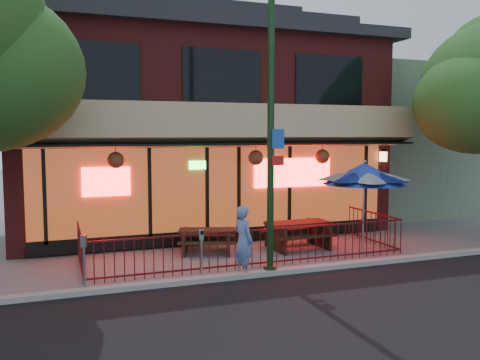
# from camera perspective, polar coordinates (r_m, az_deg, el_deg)

# --- Properties ---
(ground) EXTENTS (80.00, 80.00, 0.00)m
(ground) POSITION_cam_1_polar(r_m,az_deg,el_deg) (12.63, 2.65, -10.02)
(ground) COLOR gray
(ground) RESTS_ON ground
(curb) EXTENTS (80.00, 0.25, 0.12)m
(curb) POSITION_cam_1_polar(r_m,az_deg,el_deg) (12.17, 3.58, -10.32)
(curb) COLOR #999993
(curb) RESTS_ON ground
(restaurant_building) EXTENTS (12.96, 9.49, 8.05)m
(restaurant_building) POSITION_cam_1_polar(r_m,az_deg,el_deg) (18.96, -5.75, 7.65)
(restaurant_building) COLOR maroon
(restaurant_building) RESTS_ON ground
(neighbor_building) EXTENTS (6.00, 7.00, 6.00)m
(neighbor_building) POSITION_cam_1_polar(r_m,az_deg,el_deg) (23.39, 15.83, 4.27)
(neighbor_building) COLOR gray
(neighbor_building) RESTS_ON ground
(patio_fence) EXTENTS (8.44, 2.62, 1.00)m
(patio_fence) POSITION_cam_1_polar(r_m,az_deg,el_deg) (12.93, 1.79, -6.77)
(patio_fence) COLOR #4D1015
(patio_fence) RESTS_ON ground
(street_light) EXTENTS (0.43, 0.32, 7.00)m
(street_light) POSITION_cam_1_polar(r_m,az_deg,el_deg) (11.82, 3.48, 4.39)
(street_light) COLOR black
(street_light) RESTS_ON ground
(picnic_table_left) EXTENTS (1.86, 1.63, 0.67)m
(picnic_table_left) POSITION_cam_1_polar(r_m,az_deg,el_deg) (14.24, -3.72, -6.45)
(picnic_table_left) COLOR #3A2315
(picnic_table_left) RESTS_ON ground
(picnic_table_right) EXTENTS (1.88, 1.47, 0.78)m
(picnic_table_right) POSITION_cam_1_polar(r_m,az_deg,el_deg) (14.82, 6.49, -5.71)
(picnic_table_right) COLOR #311B11
(picnic_table_right) RESTS_ON ground
(patio_umbrella) EXTENTS (2.27, 2.27, 2.60)m
(patio_umbrella) POSITION_cam_1_polar(r_m,az_deg,el_deg) (14.45, 13.78, 0.71)
(patio_umbrella) COLOR gray
(patio_umbrella) RESTS_ON ground
(pedestrian) EXTENTS (0.57, 0.70, 1.66)m
(pedestrian) POSITION_cam_1_polar(r_m,az_deg,el_deg) (11.88, 0.37, -6.87)
(pedestrian) COLOR #5E7ABC
(pedestrian) RESTS_ON ground
(parking_meter_near) EXTENTS (0.12, 0.11, 1.18)m
(parking_meter_near) POSITION_cam_1_polar(r_m,az_deg,el_deg) (11.53, -4.33, -7.42)
(parking_meter_near) COLOR gray
(parking_meter_near) RESTS_ON ground
(parking_meter_far) EXTENTS (0.14, 0.13, 1.23)m
(parking_meter_far) POSITION_cam_1_polar(r_m,az_deg,el_deg) (11.12, -17.11, -7.95)
(parking_meter_far) COLOR gray
(parking_meter_far) RESTS_ON ground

